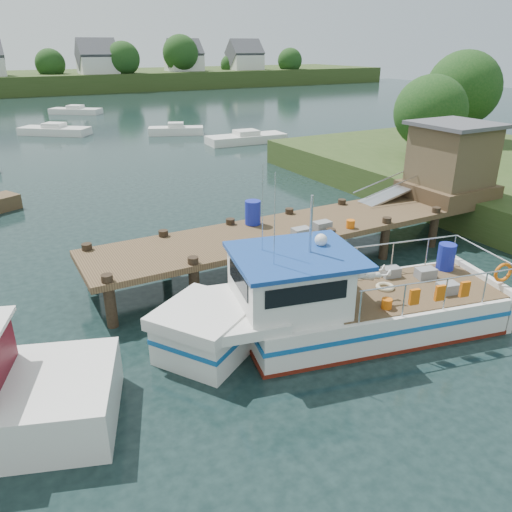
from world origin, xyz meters
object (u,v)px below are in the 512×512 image
dock (404,185)px  lobster_boat (330,307)px  moored_b (176,130)px  moored_c (246,138)px  moored_far (76,111)px  moored_d (55,130)px

dock → lobster_boat: bearing=-146.4°
lobster_boat → moored_b: lobster_boat is taller
dock → moored_c: 22.67m
moored_b → moored_c: bearing=-74.4°
lobster_boat → moored_far: (3.12, 52.40, -0.50)m
dock → moored_far: (-3.85, 47.78, -1.88)m
dock → moored_b: (1.14, 28.67, -1.85)m
dock → moored_b: size_ratio=3.33×
moored_b → moored_far: bearing=91.9°
dock → moored_c: bearing=78.1°
dock → lobster_boat: lobster_boat is taller
moored_far → moored_d: (-4.38, -14.01, 0.02)m
dock → moored_d: dock is taller
dock → moored_b: bearing=87.7°
dock → moored_c: size_ratio=2.55×
moored_d → moored_c: bearing=-63.8°
lobster_boat → moored_c: size_ratio=1.52×
moored_far → moored_d: moored_d is taller
moored_c → dock: bearing=-89.1°
dock → moored_far: 47.97m
lobster_boat → moored_far: size_ratio=1.72×
moored_d → moored_b: bearing=-50.3°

